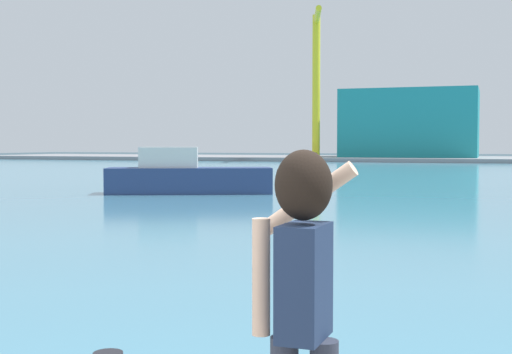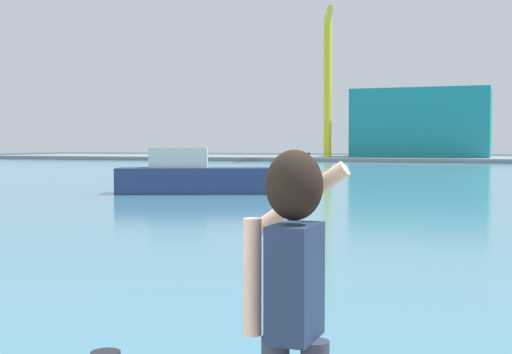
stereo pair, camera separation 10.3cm
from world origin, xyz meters
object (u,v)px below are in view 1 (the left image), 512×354
(warehouse_left, at_px, (410,124))
(port_crane, at_px, (316,73))
(person_photographer, at_px, (302,288))
(boat_moored, at_px, (186,177))

(warehouse_left, bearing_deg, port_crane, -149.80)
(warehouse_left, relative_size, port_crane, 0.94)
(person_photographer, relative_size, warehouse_left, 0.10)
(boat_moored, bearing_deg, person_photographer, -86.66)
(boat_moored, distance_m, port_crane, 60.64)
(person_photographer, height_order, warehouse_left, warehouse_left)
(person_photographer, xyz_separation_m, port_crane, (-20.76, 84.93, 9.67))
(person_photographer, bearing_deg, warehouse_left, 8.12)
(person_photographer, distance_m, boat_moored, 28.58)
(warehouse_left, distance_m, port_crane, 14.32)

